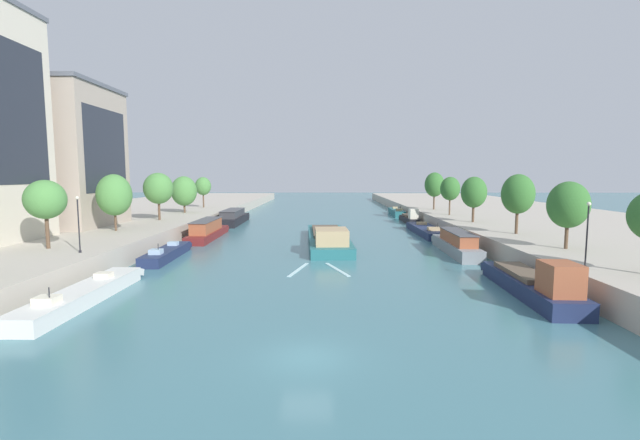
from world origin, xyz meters
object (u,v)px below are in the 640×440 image
at_px(tree_left_distant, 45,200).
at_px(lamppost_right_bank, 587,232).
at_px(moored_boat_right_lone, 410,218).
at_px(moored_boat_left_downstream, 234,218).
at_px(tree_right_second, 518,194).
at_px(tree_right_nearest, 450,189).
at_px(moored_boat_left_gap_after, 208,230).
at_px(tree_left_end_of_row, 203,186).
at_px(moored_boat_right_near, 426,230).
at_px(tree_right_third, 568,205).
at_px(tree_left_past_mid, 158,188).
at_px(moored_boat_right_upstream, 456,244).
at_px(moored_boat_right_second, 396,212).
at_px(barge_midriver, 328,238).
at_px(tree_left_nearest, 184,191).
at_px(tree_left_second, 114,195).
at_px(lamppost_left_bank, 79,222).
at_px(moored_boat_left_midway, 84,294).
at_px(moored_boat_right_end, 533,283).
at_px(moored_boat_left_upstream, 167,253).
at_px(tree_right_far, 474,192).

bearing_deg(tree_left_distant, lamppost_right_bank, -10.15).
distance_m(moored_boat_right_lone, tree_left_distant, 58.50).
xyz_separation_m(moored_boat_left_downstream, tree_right_second, (38.47, -29.10, 5.56)).
bearing_deg(tree_right_nearest, moored_boat_left_gap_after, -161.03).
bearing_deg(tree_left_end_of_row, lamppost_right_bank, -52.99).
relative_size(tree_left_distant, lamppost_right_bank, 1.30).
distance_m(moored_boat_right_near, tree_right_third, 27.03).
xyz_separation_m(tree_left_distant, tree_left_past_mid, (0.46, 25.24, 0.24)).
bearing_deg(moored_boat_left_downstream, moored_boat_right_upstream, -43.43).
xyz_separation_m(moored_boat_right_upstream, moored_boat_right_second, (0.89, 46.59, -0.42)).
relative_size(barge_midriver, tree_left_nearest, 3.65).
bearing_deg(moored_boat_left_gap_after, moored_boat_right_near, 8.91).
relative_size(tree_left_second, lamppost_left_bank, 1.39).
xyz_separation_m(moored_boat_left_downstream, tree_left_second, (-8.37, -27.04, 5.34)).
xyz_separation_m(moored_boat_left_midway, tree_left_end_of_row, (-8.42, 59.60, 5.95)).
bearing_deg(moored_boat_right_end, moored_boat_left_upstream, 156.10).
relative_size(moored_boat_right_lone, tree_right_far, 1.64).
bearing_deg(tree_right_far, tree_left_second, -167.40).
relative_size(moored_boat_left_downstream, tree_right_nearest, 2.52).
xyz_separation_m(moored_boat_right_end, tree_left_end_of_row, (-40.26, 57.75, 5.55)).
xyz_separation_m(moored_boat_left_gap_after, tree_left_nearest, (-8.57, 16.58, 4.86)).
bearing_deg(tree_left_second, tree_right_third, -14.49).
xyz_separation_m(moored_boat_left_downstream, tree_right_third, (38.56, -39.16, 5.03)).
bearing_deg(moored_boat_left_downstream, barge_midriver, -54.31).
height_order(moored_boat_right_lone, tree_left_distant, tree_left_distant).
height_order(tree_right_second, lamppost_left_bank, tree_right_second).
height_order(moored_boat_left_upstream, moored_boat_left_gap_after, moored_boat_left_gap_after).
height_order(tree_left_nearest, lamppost_right_bank, tree_left_nearest).
relative_size(barge_midriver, tree_right_second, 3.48).
bearing_deg(moored_boat_right_lone, moored_boat_right_second, 90.08).
bearing_deg(moored_boat_right_end, tree_right_second, 69.87).
xyz_separation_m(moored_boat_left_downstream, moored_boat_right_end, (31.85, -47.17, -0.13)).
relative_size(moored_boat_right_second, tree_left_nearest, 2.08).
xyz_separation_m(moored_boat_left_midway, tree_right_nearest, (37.52, 43.30, 5.97)).
bearing_deg(tree_left_end_of_row, tree_left_past_mid, -88.99).
distance_m(moored_boat_right_second, tree_right_second, 46.67).
xyz_separation_m(moored_boat_left_upstream, lamppost_left_bank, (-4.26, -8.68, 4.26)).
xyz_separation_m(moored_boat_left_upstream, lamppost_right_bank, (35.44, -14.46, 4.21)).
distance_m(moored_boat_left_midway, tree_right_far, 50.00).
relative_size(moored_boat_left_gap_after, tree_right_far, 2.38).
relative_size(moored_boat_right_near, lamppost_right_bank, 3.29).
relative_size(moored_boat_right_second, tree_right_second, 1.98).
xyz_separation_m(barge_midriver, tree_left_nearest, (-25.36, 21.85, 5.11)).
height_order(tree_left_end_of_row, lamppost_right_bank, tree_left_end_of_row).
height_order(moored_boat_left_gap_after, tree_left_nearest, tree_left_nearest).
distance_m(barge_midriver, moored_boat_right_upstream, 15.60).
bearing_deg(moored_boat_right_near, moored_boat_right_lone, 88.11).
bearing_deg(tree_right_nearest, barge_midriver, -138.52).
height_order(tree_left_distant, lamppost_right_bank, tree_left_distant).
bearing_deg(moored_boat_right_end, tree_left_second, 153.40).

